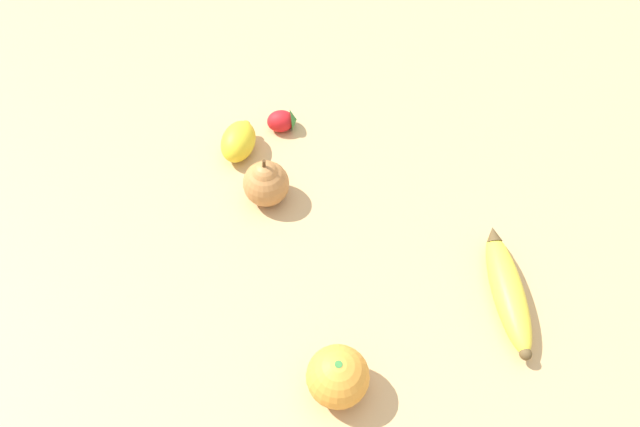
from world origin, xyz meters
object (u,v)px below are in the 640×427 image
object	(u,v)px
banana	(507,290)
lemon	(238,141)
orange	(338,376)
strawberry	(283,121)
pear	(266,182)

from	to	relation	value
banana	lemon	world-z (taller)	lemon
orange	lemon	size ratio (longest dim) A/B	0.84
orange	banana	bearing A→B (deg)	-73.40
orange	strawberry	bearing A→B (deg)	-1.72
banana	orange	bearing A→B (deg)	114.43
banana	orange	xyz separation A→B (m)	(-0.08, 0.26, 0.02)
pear	orange	bearing A→B (deg)	-173.47
banana	pear	bearing A→B (deg)	58.34
banana	pear	xyz separation A→B (m)	(0.25, 0.30, 0.02)
orange	strawberry	distance (m)	0.47
orange	lemon	world-z (taller)	orange
pear	banana	bearing A→B (deg)	-129.49
banana	strawberry	xyz separation A→B (m)	(0.39, 0.25, -0.00)
orange	lemon	distance (m)	0.43
banana	pear	world-z (taller)	pear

